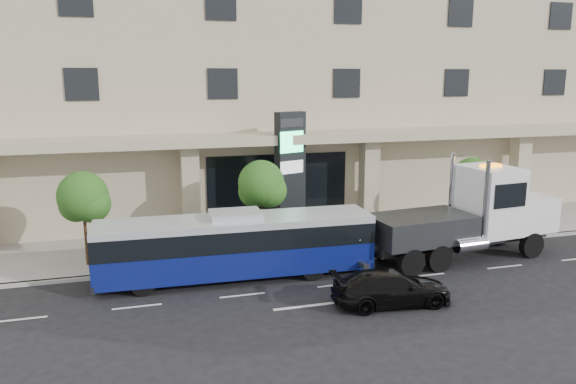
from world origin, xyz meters
The scene contains 11 objects.
ground centered at (0.00, 0.00, 0.00)m, with size 120.00×120.00×0.00m, color black.
sidewalk centered at (0.00, 5.00, 0.07)m, with size 120.00×6.00×0.15m, color gray.
curb centered at (0.00, 2.00, 0.07)m, with size 120.00×0.30×0.15m, color gray.
convention_center centered at (0.00, 15.42, 9.97)m, with size 60.00×17.60×20.00m.
tree_left centered at (-9.97, 3.59, 3.11)m, with size 2.27×2.20×4.22m.
tree_mid centered at (-1.97, 3.59, 3.26)m, with size 2.28×2.20×4.38m.
tree_right centered at (9.53, 3.59, 3.04)m, with size 2.10×2.00×4.04m.
city_bus centered at (-3.87, 0.44, 1.49)m, with size 11.60×2.79×2.92m.
tow_truck centered at (7.25, 0.21, 1.98)m, with size 10.62×3.47×4.82m.
black_sedan centered at (1.19, -3.90, 0.65)m, with size 1.83×4.50×1.30m, color black.
signage_pylon centered at (0.05, 5.71, 3.44)m, with size 1.71×1.09×6.47m.
Camera 1 is at (-8.02, -21.83, 8.45)m, focal length 35.00 mm.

